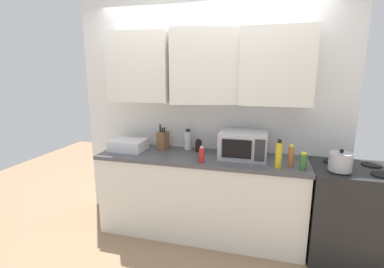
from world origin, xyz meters
name	(u,v)px	position (x,y,z in m)	size (l,w,h in m)	color
wall_back_with_cabinets	(206,91)	(0.00, -0.07, 1.57)	(3.07, 0.51, 2.60)	white
counter_run	(200,195)	(0.00, -0.30, 0.45)	(2.20, 0.63, 0.90)	white
stove_range	(350,213)	(1.49, -0.32, 0.45)	(0.76, 0.64, 0.91)	black
kettle	(340,162)	(1.32, -0.46, 1.00)	(0.20, 0.20, 0.20)	#B2B2B7
microwave	(243,145)	(0.44, -0.26, 1.04)	(0.48, 0.37, 0.28)	#B7B7BC
dish_rack	(129,145)	(-0.85, -0.30, 0.96)	(0.38, 0.30, 0.12)	silver
knife_block	(163,140)	(-0.49, -0.14, 1.00)	(0.12, 0.14, 0.29)	brown
bottle_green_oil	(303,162)	(1.00, -0.49, 0.98)	(0.06, 0.06, 0.17)	#386B2D
bottle_yellow_mustard	(279,155)	(0.79, -0.49, 1.03)	(0.06, 0.06, 0.27)	gold
bottle_white_jar	(188,140)	(-0.20, -0.09, 1.01)	(0.08, 0.08, 0.24)	white
bottle_soy_dark	(199,146)	(-0.06, -0.15, 0.97)	(0.07, 0.07, 0.14)	black
bottle_red_sauce	(202,155)	(0.06, -0.52, 0.98)	(0.05, 0.05, 0.17)	red
bottle_spice_jar	(291,156)	(0.90, -0.42, 1.00)	(0.06, 0.06, 0.21)	#BC6638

